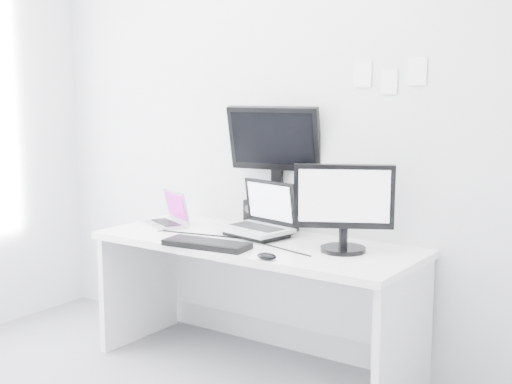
# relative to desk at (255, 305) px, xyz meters

# --- Properties ---
(back_wall) EXTENTS (3.60, 0.00, 3.60)m
(back_wall) POSITION_rel_desk_xyz_m (0.00, 0.35, 0.99)
(back_wall) COLOR silver
(back_wall) RESTS_ON ground
(desk) EXTENTS (1.80, 0.70, 0.73)m
(desk) POSITION_rel_desk_xyz_m (0.00, 0.00, 0.00)
(desk) COLOR white
(desk) RESTS_ON ground
(macbook) EXTENTS (0.36, 0.32, 0.22)m
(macbook) POSITION_rel_desk_xyz_m (-0.67, 0.01, 0.47)
(macbook) COLOR #B9B8BD
(macbook) RESTS_ON desk
(speaker) EXTENTS (0.08, 0.08, 0.16)m
(speaker) POSITION_rel_desk_xyz_m (-0.22, 0.29, 0.45)
(speaker) COLOR black
(speaker) RESTS_ON desk
(dell_laptop) EXTENTS (0.43, 0.36, 0.32)m
(dell_laptop) POSITION_rel_desk_xyz_m (-0.06, 0.08, 0.52)
(dell_laptop) COLOR #A7AAAE
(dell_laptop) RESTS_ON desk
(rear_monitor) EXTENTS (0.57, 0.30, 0.74)m
(rear_monitor) POSITION_rel_desk_xyz_m (-0.07, 0.30, 0.73)
(rear_monitor) COLOR black
(rear_monitor) RESTS_ON desk
(samsung_monitor) EXTENTS (0.55, 0.44, 0.46)m
(samsung_monitor) POSITION_rel_desk_xyz_m (0.51, 0.05, 0.60)
(samsung_monitor) COLOR black
(samsung_monitor) RESTS_ON desk
(keyboard) EXTENTS (0.48, 0.22, 0.03)m
(keyboard) POSITION_rel_desk_xyz_m (-0.12, -0.27, 0.38)
(keyboard) COLOR black
(keyboard) RESTS_ON desk
(mouse) EXTENTS (0.11, 0.07, 0.03)m
(mouse) POSITION_rel_desk_xyz_m (0.28, -0.31, 0.38)
(mouse) COLOR black
(mouse) RESTS_ON desk
(wall_note_0) EXTENTS (0.10, 0.00, 0.14)m
(wall_note_0) POSITION_rel_desk_xyz_m (0.45, 0.34, 1.26)
(wall_note_0) COLOR white
(wall_note_0) RESTS_ON back_wall
(wall_note_1) EXTENTS (0.09, 0.00, 0.13)m
(wall_note_1) POSITION_rel_desk_xyz_m (0.60, 0.34, 1.22)
(wall_note_1) COLOR white
(wall_note_1) RESTS_ON back_wall
(wall_note_2) EXTENTS (0.10, 0.00, 0.14)m
(wall_note_2) POSITION_rel_desk_xyz_m (0.75, 0.34, 1.26)
(wall_note_2) COLOR white
(wall_note_2) RESTS_ON back_wall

